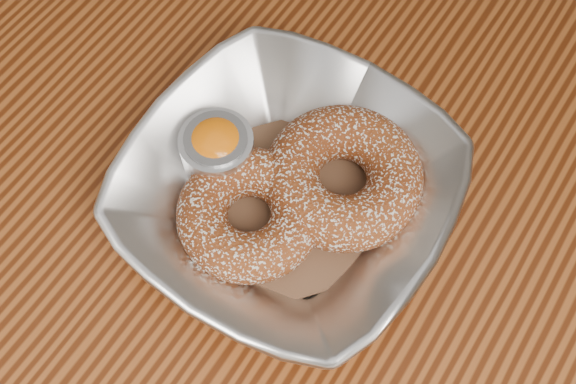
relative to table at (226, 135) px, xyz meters
The scene contains 7 objects.
ground_plane 0.65m from the table, ahead, with size 4.00×4.00×0.00m, color #565659.
table is the anchor object (origin of this frame).
serving_bowl 0.19m from the table, 31.18° to the right, with size 0.23×0.23×0.06m, color silver.
parchment 0.18m from the table, 31.18° to the right, with size 0.14×0.14×0.00m, color brown.
donut_back 0.20m from the table, 15.27° to the right, with size 0.12×0.12×0.04m, color maroon.
donut_front 0.19m from the table, 43.92° to the right, with size 0.10×0.10×0.04m, color maroon.
ramekin 0.16m from the table, 51.63° to the right, with size 0.05×0.05×0.05m.
Camera 1 is at (0.24, -0.25, 1.22)m, focal length 42.00 mm.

